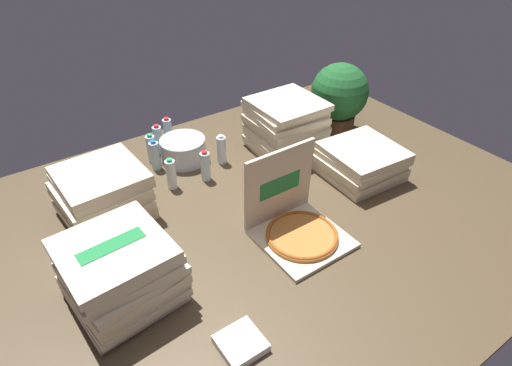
# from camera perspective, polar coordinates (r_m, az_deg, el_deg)

# --- Properties ---
(ground_plane) EXTENTS (3.20, 2.40, 0.02)m
(ground_plane) POSITION_cam_1_polar(r_m,az_deg,el_deg) (2.38, 1.22, -4.16)
(ground_plane) COLOR #4C3D28
(open_pizza_box) EXTENTS (0.42, 0.43, 0.44)m
(open_pizza_box) POSITION_cam_1_polar(r_m,az_deg,el_deg) (2.20, 5.31, -5.26)
(open_pizza_box) COLOR beige
(open_pizza_box) RESTS_ON ground_plane
(pizza_stack_left_mid) EXTENTS (0.45, 0.45, 0.20)m
(pizza_stack_left_mid) POSITION_cam_1_polar(r_m,az_deg,el_deg) (2.68, 13.74, 2.76)
(pizza_stack_left_mid) COLOR beige
(pizza_stack_left_mid) RESTS_ON ground_plane
(pizza_stack_right_near) EXTENTS (0.47, 0.47, 0.28)m
(pizza_stack_right_near) POSITION_cam_1_polar(r_m,az_deg,el_deg) (2.42, -19.69, -1.36)
(pizza_stack_right_near) COLOR beige
(pizza_stack_right_near) RESTS_ON ground_plane
(pizza_stack_center_far) EXTENTS (0.46, 0.48, 0.35)m
(pizza_stack_center_far) POSITION_cam_1_polar(r_m,az_deg,el_deg) (2.84, 3.94, 7.55)
(pizza_stack_center_far) COLOR beige
(pizza_stack_center_far) RESTS_ON ground_plane
(pizza_stack_center_near) EXTENTS (0.48, 0.48, 0.32)m
(pizza_stack_center_near) POSITION_cam_1_polar(r_m,az_deg,el_deg) (1.93, -17.53, -11.20)
(pizza_stack_center_near) COLOR beige
(pizza_stack_center_near) RESTS_ON ground_plane
(ice_bucket) EXTENTS (0.29, 0.29, 0.15)m
(ice_bucket) POSITION_cam_1_polar(r_m,az_deg,el_deg) (2.80, -9.60, 4.33)
(ice_bucket) COLOR #B7BABF
(ice_bucket) RESTS_ON ground_plane
(water_bottle_0) EXTENTS (0.06, 0.06, 0.20)m
(water_bottle_0) POSITION_cam_1_polar(r_m,az_deg,el_deg) (2.55, -11.18, 1.17)
(water_bottle_0) COLOR white
(water_bottle_0) RESTS_ON ground_plane
(water_bottle_1) EXTENTS (0.06, 0.06, 0.20)m
(water_bottle_1) POSITION_cam_1_polar(r_m,az_deg,el_deg) (2.75, -13.24, 3.57)
(water_bottle_1) COLOR silver
(water_bottle_1) RESTS_ON ground_plane
(water_bottle_2) EXTENTS (0.06, 0.06, 0.20)m
(water_bottle_2) POSITION_cam_1_polar(r_m,az_deg,el_deg) (3.00, -11.60, 6.69)
(water_bottle_2) COLOR silver
(water_bottle_2) RESTS_ON ground_plane
(water_bottle_3) EXTENTS (0.06, 0.06, 0.20)m
(water_bottle_3) POSITION_cam_1_polar(r_m,az_deg,el_deg) (2.59, -6.73, 2.24)
(water_bottle_3) COLOR silver
(water_bottle_3) RESTS_ON ground_plane
(water_bottle_4) EXTENTS (0.06, 0.06, 0.20)m
(water_bottle_4) POSITION_cam_1_polar(r_m,az_deg,el_deg) (2.74, -4.60, 4.42)
(water_bottle_4) COLOR silver
(water_bottle_4) RESTS_ON ground_plane
(water_bottle_5) EXTENTS (0.06, 0.06, 0.20)m
(water_bottle_5) POSITION_cam_1_polar(r_m,az_deg,el_deg) (2.92, -12.86, 5.68)
(water_bottle_5) COLOR silver
(water_bottle_5) RESTS_ON ground_plane
(water_bottle_6) EXTENTS (0.06, 0.06, 0.20)m
(water_bottle_6) POSITION_cam_1_polar(r_m,az_deg,el_deg) (2.82, -13.69, 4.44)
(water_bottle_6) COLOR silver
(water_bottle_6) RESTS_ON ground_plane
(potted_plant) EXTENTS (0.39, 0.39, 0.50)m
(potted_plant) POSITION_cam_1_polar(r_m,az_deg,el_deg) (3.07, 10.98, 11.26)
(potted_plant) COLOR #513323
(potted_plant) RESTS_ON ground_plane
(napkin_pile) EXTENTS (0.17, 0.17, 0.04)m
(napkin_pile) POSITION_cam_1_polar(r_m,az_deg,el_deg) (1.80, -2.03, -20.50)
(napkin_pile) COLOR white
(napkin_pile) RESTS_ON ground_plane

